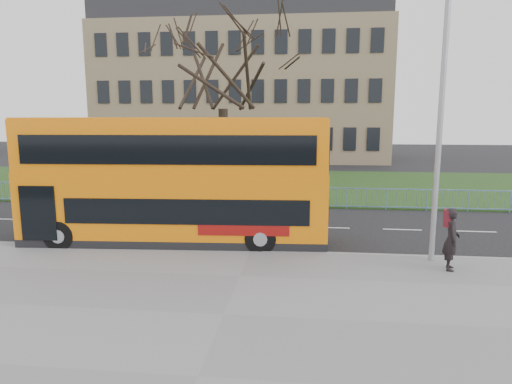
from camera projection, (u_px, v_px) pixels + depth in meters
ground at (255, 242)px, 17.48m from camera, size 120.00×120.00×0.00m
pavement at (224, 317)px, 10.86m from camera, size 80.00×10.50×0.12m
kerb at (250, 252)px, 15.95m from camera, size 80.00×0.20×0.14m
grass_verge at (278, 184)px, 31.49m from camera, size 80.00×15.40×0.08m
guard_railing at (269, 197)px, 23.85m from camera, size 40.00×0.12×1.10m
bare_tree at (223, 92)px, 26.57m from camera, size 8.44×8.44×12.06m
civic_building at (245, 95)px, 51.13m from camera, size 30.00×15.00×14.00m
yellow_bus at (175, 178)px, 16.87m from camera, size 11.22×3.27×4.64m
pedestrian at (451, 239)px, 13.82m from camera, size 0.58×0.77×1.91m
street_lamp at (437, 112)px, 14.06m from camera, size 1.84×0.33×8.69m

